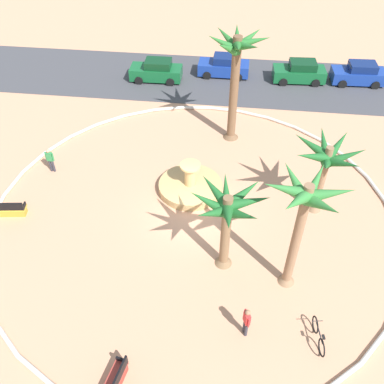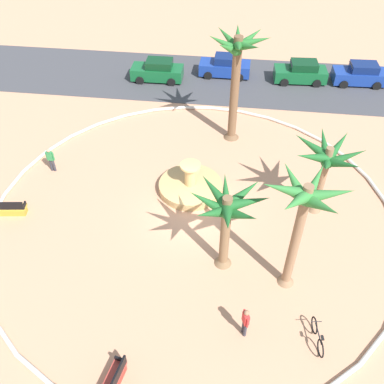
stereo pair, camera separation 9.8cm
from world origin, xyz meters
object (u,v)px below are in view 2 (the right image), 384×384
at_px(palm_tree_by_curb, 327,160).
at_px(palm_tree_far_side, 237,63).
at_px(palm_tree_mid_plaza, 303,210).
at_px(parked_car_rightmost, 360,74).
at_px(bench_west, 11,209).
at_px(palm_tree_near_fountain, 227,211).
at_px(parked_car_second, 225,66).
at_px(bench_east, 113,382).
at_px(bicycle_red_frame, 317,336).
at_px(parked_car_third, 301,72).
at_px(person_cyclist_helmet, 245,321).
at_px(person_cyclist_photo, 51,159).
at_px(parked_car_leftmost, 158,71).
at_px(fountain, 190,186).

relative_size(palm_tree_by_curb, palm_tree_far_side, 0.62).
xyz_separation_m(palm_tree_mid_plaza, parked_car_rightmost, (6.31, 19.68, -3.86)).
xyz_separation_m(bench_west, parked_car_rightmost, (20.59, 17.10, 0.43)).
bearing_deg(parked_car_rightmost, palm_tree_near_fountain, -115.94).
height_order(palm_tree_by_curb, palm_tree_mid_plaza, palm_tree_mid_plaza).
xyz_separation_m(parked_car_second, parked_car_rightmost, (10.45, -0.06, 0.00)).
relative_size(palm_tree_near_fountain, palm_tree_far_side, 0.65).
xyz_separation_m(bench_east, bicycle_red_frame, (7.67, 2.78, 0.04)).
bearing_deg(bench_east, bicycle_red_frame, 19.88).
distance_m(bench_west, parked_car_third, 23.28).
xyz_separation_m(bicycle_red_frame, person_cyclist_helmet, (-2.93, -0.01, 0.54)).
height_order(palm_tree_near_fountain, bench_west, palm_tree_near_fountain).
height_order(person_cyclist_helmet, parked_car_third, parked_car_third).
distance_m(bicycle_red_frame, parked_car_third, 22.25).
relative_size(person_cyclist_photo, parked_car_second, 0.40).
distance_m(palm_tree_mid_plaza, person_cyclist_photo, 15.32).
relative_size(bench_east, bicycle_red_frame, 0.97).
bearing_deg(bench_west, parked_car_leftmost, 72.60).
bearing_deg(bench_east, parked_car_second, 84.59).
distance_m(fountain, palm_tree_by_curb, 7.51).
relative_size(bench_west, parked_car_second, 0.41).
height_order(palm_tree_far_side, parked_car_third, palm_tree_far_side).
bearing_deg(palm_tree_mid_plaza, person_cyclist_helmet, -122.50).
bearing_deg(palm_tree_by_curb, bench_east, -128.03).
bearing_deg(person_cyclist_helmet, palm_tree_near_fountain, 107.34).
relative_size(fountain, bicycle_red_frame, 2.09).
bearing_deg(palm_tree_far_side, parked_car_third, 59.55).
bearing_deg(person_cyclist_photo, parked_car_second, 55.23).
bearing_deg(parked_car_third, palm_tree_near_fountain, -104.04).
height_order(fountain, person_cyclist_helmet, fountain).
height_order(bench_west, parked_car_leftmost, parked_car_leftmost).
bearing_deg(fountain, palm_tree_far_side, 69.80).
bearing_deg(bicycle_red_frame, parked_car_rightmost, 77.05).
height_order(palm_tree_far_side, bicycle_red_frame, palm_tree_far_side).
bearing_deg(bicycle_red_frame, bench_east, -160.12).
bearing_deg(palm_tree_near_fountain, palm_tree_mid_plaza, -14.43).
bearing_deg(parked_car_leftmost, parked_car_rightmost, 5.04).
xyz_separation_m(palm_tree_far_side, person_cyclist_photo, (-10.33, -4.78, -4.26)).
bearing_deg(person_cyclist_photo, parked_car_rightmost, 34.02).
distance_m(palm_tree_mid_plaza, parked_car_leftmost, 20.91).
height_order(palm_tree_by_curb, person_cyclist_helmet, palm_tree_by_curb).
bearing_deg(parked_car_leftmost, palm_tree_far_side, -48.97).
xyz_separation_m(fountain, bench_east, (-1.43, -11.27, 0.07)).
relative_size(bench_west, person_cyclist_photo, 1.03).
bearing_deg(parked_car_leftmost, bench_west, -107.40).
distance_m(parked_car_leftmost, parked_car_rightmost, 15.72).
bearing_deg(palm_tree_mid_plaza, bicycle_red_frame, -67.74).
bearing_deg(parked_car_leftmost, bench_east, -83.27).
xyz_separation_m(palm_tree_near_fountain, bench_west, (-11.38, 1.84, -3.10)).
relative_size(palm_tree_mid_plaza, bench_west, 3.71).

